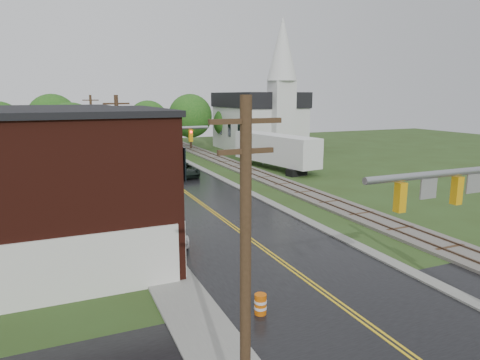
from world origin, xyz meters
TOP-DOWN VIEW (x-y plane):
  - main_road at (0.00, 30.00)m, footprint 10.00×90.00m
  - cross_road at (0.00, 2.00)m, footprint 60.00×9.00m
  - curb_right at (5.40, 35.00)m, footprint 0.80×70.00m
  - sidewalk_left at (-6.20, 25.00)m, footprint 2.40×50.00m
  - brick_building at (-12.48, 15.00)m, footprint 14.30×10.30m
  - yellow_house at (-11.00, 26.00)m, footprint 8.00×7.00m
  - darkred_building at (-10.00, 35.00)m, footprint 7.00×6.00m
  - church at (20.00, 53.74)m, footprint 10.40×18.40m
  - railroad at (10.00, 35.00)m, footprint 3.20×80.00m
  - traffic_signal_near at (3.47, 2.00)m, footprint 7.34×0.30m
  - traffic_signal_far at (-3.47, 27.00)m, footprint 7.34×0.43m
  - utility_pole_a at (-6.80, 0.00)m, footprint 1.80×0.28m
  - utility_pole_b at (-6.80, 22.00)m, footprint 1.80×0.28m
  - utility_pole_c at (-6.80, 44.00)m, footprint 1.80×0.28m
  - tree_left_c at (-13.85, 39.90)m, footprint 6.00×6.00m
  - tree_left_e at (-8.85, 45.90)m, footprint 6.40×6.40m
  - suv_dark at (2.00, 36.72)m, footprint 2.81×5.56m
  - sedan_silver at (0.80, 36.96)m, footprint 1.69×4.00m
  - pickup_white at (-4.80, 16.11)m, footprint 1.99×4.40m
  - semi_trailer at (13.91, 37.18)m, footprint 5.18×14.00m
  - construction_barrel at (-3.57, 5.67)m, footprint 0.66×0.66m

SIDE VIEW (x-z plane):
  - main_road at x=0.00m, z-range -0.01..0.01m
  - cross_road at x=0.00m, z-range -0.01..0.01m
  - curb_right at x=5.40m, z-range -0.06..0.06m
  - sidewalk_left at x=-6.20m, z-range -0.06..0.06m
  - railroad at x=10.00m, z-range -0.04..0.26m
  - construction_barrel at x=-3.57m, z-range 0.00..0.89m
  - pickup_white at x=-4.80m, z-range 0.00..1.25m
  - sedan_silver at x=0.80m, z-range 0.00..1.29m
  - suv_dark at x=2.00m, z-range 0.00..1.51m
  - darkred_building at x=-10.00m, z-range 0.00..4.40m
  - semi_trailer at x=13.91m, z-range 0.37..4.59m
  - yellow_house at x=-11.00m, z-range 0.00..6.40m
  - brick_building at x=-12.48m, z-range 0.00..8.30m
  - tree_left_c at x=-13.85m, z-range 0.69..8.34m
  - utility_pole_a at x=-6.80m, z-range 0.22..9.22m
  - utility_pole_b at x=-6.80m, z-range 0.22..9.22m
  - utility_pole_c at x=-6.80m, z-range 0.22..9.22m
  - tree_left_e at x=-8.85m, z-range 0.73..8.89m
  - traffic_signal_near at x=3.47m, z-range 1.37..8.57m
  - traffic_signal_far at x=-3.47m, z-range 1.37..8.57m
  - church at x=20.00m, z-range -4.17..15.83m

